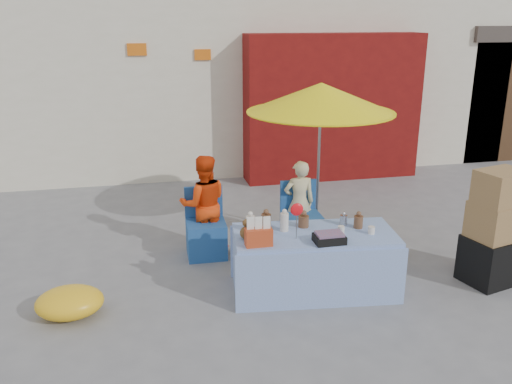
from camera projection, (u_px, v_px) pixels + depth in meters
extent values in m
plane|color=slate|center=(269.00, 296.00, 5.86)|extent=(80.00, 80.00, 0.00)
cube|color=silver|center=(193.00, 47.00, 11.65)|extent=(12.00, 5.00, 4.50)
cube|color=maroon|center=(333.00, 108.00, 9.80)|extent=(3.20, 0.60, 2.60)
cube|color=#4C331E|center=(483.00, 93.00, 12.38)|extent=(2.60, 3.00, 2.40)
cube|color=#3F3833|center=(491.00, 31.00, 11.96)|extent=(2.80, 3.20, 0.30)
cube|color=#D56011|center=(137.00, 49.00, 9.04)|extent=(0.32, 0.04, 0.20)
cube|color=#D56011|center=(203.00, 55.00, 9.29)|extent=(0.28, 0.04, 0.18)
cube|color=#98B7F4|center=(314.00, 262.00, 5.90)|extent=(1.80, 0.96, 0.68)
cube|color=#98B7F4|center=(322.00, 281.00, 5.53)|extent=(1.76, 0.23, 0.64)
cube|color=#98B7F4|center=(307.00, 249.00, 6.28)|extent=(1.76, 0.23, 0.64)
cylinder|color=white|center=(250.00, 223.00, 5.83)|extent=(0.11, 0.11, 0.16)
cylinder|color=brown|center=(266.00, 220.00, 5.93)|extent=(0.12, 0.12, 0.15)
cylinder|color=white|center=(284.00, 222.00, 5.82)|extent=(0.10, 0.10, 0.20)
cylinder|color=brown|center=(304.00, 221.00, 5.94)|extent=(0.13, 0.13, 0.13)
cylinder|color=#B2B2B7|center=(344.00, 220.00, 6.00)|extent=(0.09, 0.09, 0.11)
cylinder|color=brown|center=(358.00, 222.00, 5.91)|extent=(0.11, 0.11, 0.14)
cylinder|color=white|center=(341.00, 230.00, 5.76)|extent=(0.08, 0.08, 0.08)
cylinder|color=white|center=(371.00, 230.00, 5.75)|extent=(0.08, 0.08, 0.08)
sphere|color=brown|center=(246.00, 233.00, 5.61)|extent=(0.14, 0.14, 0.14)
ellipsoid|color=red|center=(297.00, 209.00, 5.54)|extent=(0.14, 0.06, 0.14)
cube|color=#B73D1B|center=(259.00, 237.00, 5.44)|extent=(0.29, 0.16, 0.18)
cube|color=black|center=(329.00, 239.00, 5.53)|extent=(0.33, 0.25, 0.08)
cube|color=#204F96|center=(206.00, 239.00, 6.79)|extent=(0.49, 0.47, 0.45)
cube|color=#204F96|center=(204.00, 201.00, 6.87)|extent=(0.48, 0.05, 0.40)
cube|color=#204F96|center=(302.00, 231.00, 7.05)|extent=(0.49, 0.47, 0.45)
cube|color=#204F96|center=(298.00, 195.00, 7.12)|extent=(0.48, 0.05, 0.40)
imported|color=#EC3C0C|center=(204.00, 204.00, 6.80)|extent=(0.63, 0.49, 1.27)
imported|color=beige|center=(299.00, 202.00, 7.08)|extent=(0.42, 0.28, 1.13)
cylinder|color=gray|center=(318.00, 166.00, 7.15)|extent=(0.04, 0.04, 2.00)
cone|color=yellow|center=(321.00, 98.00, 6.87)|extent=(1.90, 1.90, 0.38)
cylinder|color=yellow|center=(320.00, 112.00, 6.92)|extent=(1.90, 1.90, 0.02)
cube|color=black|center=(491.00, 259.00, 6.12)|extent=(0.70, 0.62, 0.54)
cube|color=#9B7946|center=(497.00, 220.00, 5.97)|extent=(0.65, 0.56, 0.41)
cube|color=#9B7946|center=(502.00, 187.00, 5.83)|extent=(0.60, 0.50, 0.37)
ellipsoid|color=yellow|center=(70.00, 302.00, 5.44)|extent=(0.80, 0.70, 0.30)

